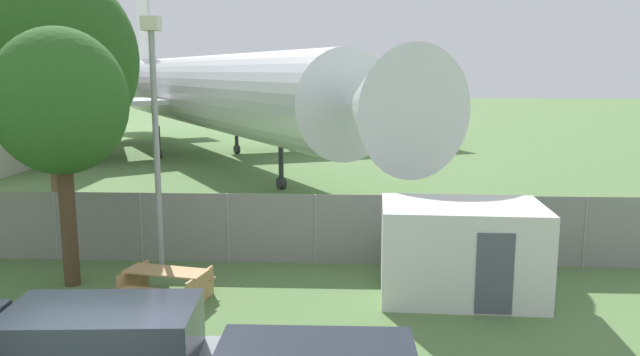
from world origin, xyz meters
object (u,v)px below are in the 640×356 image
at_px(airplane, 203,92).
at_px(tree_near_hangar, 60,103).
at_px(tree_left_of_cabin, 52,61).
at_px(picnic_bench_open_grass, 110,328).
at_px(picnic_bench_near_cabin, 166,281).
at_px(portable_cabin, 461,251).

height_order(airplane, tree_near_hangar, airplane).
bearing_deg(tree_left_of_cabin, picnic_bench_open_grass, -60.20).
bearing_deg(picnic_bench_near_cabin, picnic_bench_open_grass, -96.77).
bearing_deg(picnic_bench_near_cabin, tree_left_of_cabin, 132.74).
distance_m(picnic_bench_near_cabin, tree_near_hangar, 5.19).
bearing_deg(airplane, picnic_bench_open_grass, -21.25).
bearing_deg(picnic_bench_open_grass, picnic_bench_near_cabin, 83.23).
relative_size(picnic_bench_near_cabin, picnic_bench_open_grass, 1.16).
distance_m(portable_cabin, tree_near_hangar, 10.62).
bearing_deg(tree_near_hangar, tree_left_of_cabin, 116.81).
xyz_separation_m(airplane, tree_near_hangar, (1.97, -23.78, 0.54)).
xyz_separation_m(picnic_bench_near_cabin, picnic_bench_open_grass, (-0.33, -2.78, -0.01)).
height_order(portable_cabin, tree_near_hangar, tree_near_hangar).
bearing_deg(picnic_bench_open_grass, tree_near_hangar, 123.12).
relative_size(airplane, portable_cabin, 10.23).
distance_m(airplane, portable_cabin, 27.11).
distance_m(portable_cabin, picnic_bench_near_cabin, 7.26).
height_order(picnic_bench_open_grass, tree_left_of_cabin, tree_left_of_cabin).
bearing_deg(portable_cabin, airplane, 118.77).
bearing_deg(picnic_bench_open_grass, portable_cabin, 24.44).
distance_m(picnic_bench_near_cabin, picnic_bench_open_grass, 2.80).
distance_m(picnic_bench_open_grass, tree_near_hangar, 6.21).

